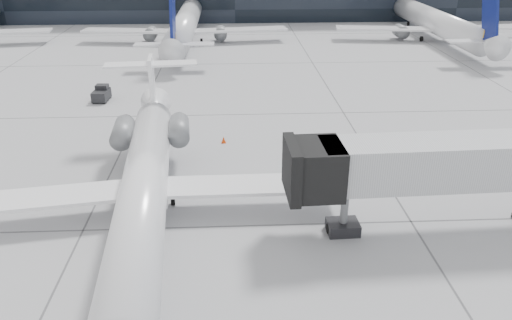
{
  "coord_description": "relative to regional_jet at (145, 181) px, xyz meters",
  "views": [
    {
      "loc": [
        -0.89,
        -25.8,
        16.48
      ],
      "look_at": [
        0.59,
        3.9,
        2.6
      ],
      "focal_mm": 35.0,
      "sensor_mm": 36.0,
      "label": 1
    }
  ],
  "objects": [
    {
      "name": "ground",
      "position": [
        6.34,
        -1.52,
        -2.44
      ],
      "size": [
        220.0,
        220.0,
        0.0
      ],
      "primitive_type": "plane",
      "color": "#9A9A9D",
      "rests_on": "ground"
    },
    {
      "name": "bg_jet_center",
      "position": [
        -1.66,
        53.48,
        -2.44
      ],
      "size": [
        32.0,
        40.0,
        9.6
      ],
      "primitive_type": null,
      "color": "white",
      "rests_on": "ground"
    },
    {
      "name": "bg_jet_right",
      "position": [
        38.34,
        53.48,
        -2.44
      ],
      "size": [
        32.0,
        40.0,
        9.6
      ],
      "primitive_type": null,
      "color": "white",
      "rests_on": "ground"
    },
    {
      "name": "regional_jet",
      "position": [
        0.0,
        0.0,
        0.0
      ],
      "size": [
        24.77,
        30.94,
        7.14
      ],
      "rotation": [
        0.0,
        0.0,
        0.08
      ],
      "color": "white",
      "rests_on": "ground"
    },
    {
      "name": "jet_bridge",
      "position": [
        18.56,
        -2.24,
        1.9
      ],
      "size": [
        18.53,
        4.32,
        5.96
      ],
      "rotation": [
        0.0,
        0.0,
        0.04
      ],
      "color": "silver",
      "rests_on": "ground"
    },
    {
      "name": "traffic_cone",
      "position": [
        4.65,
        11.54,
        -2.17
      ],
      "size": [
        0.46,
        0.46,
        0.57
      ],
      "rotation": [
        0.0,
        0.0,
        0.21
      ],
      "color": "#DB3D0B",
      "rests_on": "ground"
    },
    {
      "name": "far_tug",
      "position": [
        -8.21,
        23.58,
        -1.74
      ],
      "size": [
        1.6,
        2.55,
        1.57
      ],
      "rotation": [
        0.0,
        0.0,
        -0.06
      ],
      "color": "black",
      "rests_on": "ground"
    }
  ]
}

